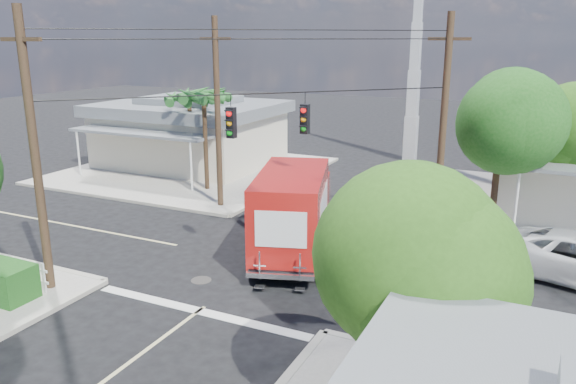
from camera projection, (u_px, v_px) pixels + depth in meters
The scene contains 13 objects.
ground at pixel (265, 262), 20.84m from camera, with size 120.00×120.00×0.00m, color black.
sidewalk_nw at pixel (192, 171), 34.81m from camera, with size 14.12×14.12×0.14m.
road_markings at pixel (245, 276), 19.55m from camera, with size 32.00×32.00×0.01m.
building_nw at pixel (190, 131), 36.08m from camera, with size 10.80×10.20×4.30m.
radio_tower at pixel (414, 76), 36.51m from camera, with size 0.80×0.80×17.00m.
tree_ne_front at pixel (502, 122), 22.44m from camera, with size 4.21×4.14×6.66m.
tree_ne_back at pixel (571, 133), 23.42m from camera, with size 3.77×3.66×5.82m.
tree_se at pixel (411, 258), 10.54m from camera, with size 3.67×3.54×5.62m.
palm_nw_front at pixel (204, 97), 29.14m from camera, with size 3.01×3.08×5.59m.
palm_nw_back at pixel (189, 100), 31.37m from camera, with size 3.01×3.08×5.19m.
utility_poles at pixel (247, 128), 21.65m from camera, with size 12.00×10.68×9.00m.
vending_boxes at pixel (472, 221), 23.33m from camera, with size 1.90×0.50×1.10m.
delivery_truck at pixel (294, 210), 21.47m from camera, with size 4.49×7.95×3.30m.
Camera 1 is at (9.16, -17.11, 8.05)m, focal length 35.00 mm.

